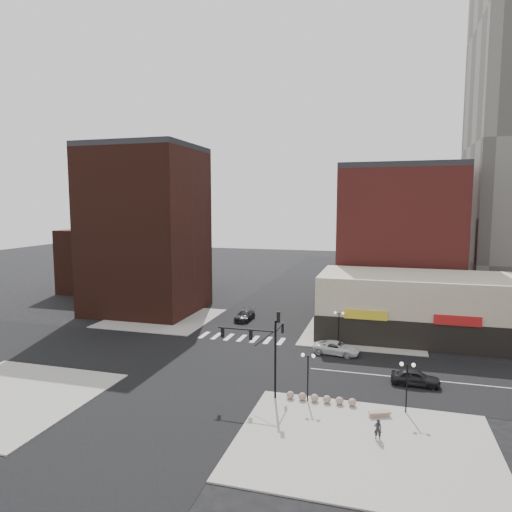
% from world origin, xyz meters
% --- Properties ---
extents(ground, '(240.00, 240.00, 0.00)m').
position_xyz_m(ground, '(0.00, 0.00, 0.00)').
color(ground, black).
rests_on(ground, ground).
extents(road_ew, '(200.00, 14.00, 0.02)m').
position_xyz_m(road_ew, '(0.00, 0.00, 0.01)').
color(road_ew, black).
rests_on(road_ew, ground).
extents(road_ns, '(14.00, 200.00, 0.02)m').
position_xyz_m(road_ns, '(0.00, 0.00, 0.01)').
color(road_ns, black).
rests_on(road_ns, ground).
extents(sidewalk_nw, '(15.00, 15.00, 0.12)m').
position_xyz_m(sidewalk_nw, '(-14.50, 14.50, 0.06)').
color(sidewalk_nw, gray).
rests_on(sidewalk_nw, ground).
extents(sidewalk_ne, '(15.00, 15.00, 0.12)m').
position_xyz_m(sidewalk_ne, '(14.50, 14.50, 0.06)').
color(sidewalk_ne, gray).
rests_on(sidewalk_ne, ground).
extents(sidewalk_se, '(18.00, 14.00, 0.12)m').
position_xyz_m(sidewalk_se, '(16.00, -14.00, 0.06)').
color(sidewalk_se, gray).
rests_on(sidewalk_se, ground).
extents(sidewalk_sw, '(15.00, 15.00, 0.12)m').
position_xyz_m(sidewalk_sw, '(-14.50, -14.50, 0.06)').
color(sidewalk_sw, gray).
rests_on(sidewalk_sw, ground).
extents(building_nw, '(16.00, 15.00, 25.00)m').
position_xyz_m(building_nw, '(-19.00, 18.50, 12.50)').
color(building_nw, '#381911').
rests_on(building_nw, ground).
extents(building_nw_low, '(20.00, 18.00, 12.00)m').
position_xyz_m(building_nw_low, '(-32.00, 34.00, 6.00)').
color(building_nw_low, '#381911').
rests_on(building_nw_low, ground).
extents(building_ne_midrise, '(18.00, 15.00, 22.00)m').
position_xyz_m(building_ne_midrise, '(19.00, 29.50, 11.00)').
color(building_ne_midrise, maroon).
rests_on(building_ne_midrise, ground).
extents(building_ne_row, '(24.20, 12.20, 8.00)m').
position_xyz_m(building_ne_row, '(21.00, 15.00, 3.30)').
color(building_ne_row, beige).
rests_on(building_ne_row, ground).
extents(traffic_signal, '(5.59, 3.09, 7.77)m').
position_xyz_m(traffic_signal, '(7.24, -7.83, 4.96)').
color(traffic_signal, black).
rests_on(traffic_signal, ground).
extents(street_lamp_se_a, '(1.22, 0.32, 4.16)m').
position_xyz_m(street_lamp_se_a, '(11.00, -8.00, 3.29)').
color(street_lamp_se_a, black).
rests_on(street_lamp_se_a, sidewalk_se).
extents(street_lamp_se_b, '(1.22, 0.32, 4.16)m').
position_xyz_m(street_lamp_se_b, '(19.00, -8.00, 3.29)').
color(street_lamp_se_b, black).
rests_on(street_lamp_se_b, sidewalk_se).
extents(street_lamp_ne, '(1.22, 0.32, 4.16)m').
position_xyz_m(street_lamp_ne, '(12.00, 8.00, 3.29)').
color(street_lamp_ne, black).
rests_on(street_lamp_ne, sidewalk_ne).
extents(bollard_row, '(5.91, 0.66, 0.66)m').
position_xyz_m(bollard_row, '(12.12, -8.00, 0.45)').
color(bollard_row, '#856A5B').
rests_on(bollard_row, sidewalk_se).
extents(white_suv, '(5.39, 3.01, 1.42)m').
position_xyz_m(white_suv, '(12.04, 5.35, 0.71)').
color(white_suv, white).
rests_on(white_suv, ground).
extents(dark_sedan_east, '(4.48, 1.97, 1.50)m').
position_xyz_m(dark_sedan_east, '(20.07, -1.61, 0.75)').
color(dark_sedan_east, black).
rests_on(dark_sedan_east, ground).
extents(dark_sedan_north, '(2.10, 5.00, 1.44)m').
position_xyz_m(dark_sedan_north, '(-2.39, 16.91, 0.72)').
color(dark_sedan_north, black).
rests_on(dark_sedan_north, ground).
extents(pedestrian, '(0.57, 0.40, 1.49)m').
position_xyz_m(pedestrian, '(16.89, -12.96, 0.87)').
color(pedestrian, black).
rests_on(pedestrian, sidewalk_se).
extents(stone_bench, '(1.81, 1.16, 0.41)m').
position_xyz_m(stone_bench, '(16.97, -9.33, 0.34)').
color(stone_bench, gray).
rests_on(stone_bench, sidewalk_se).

